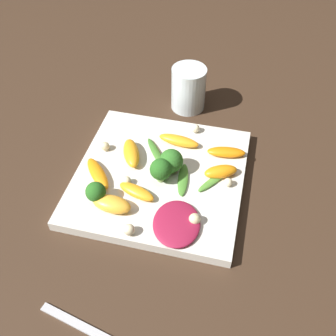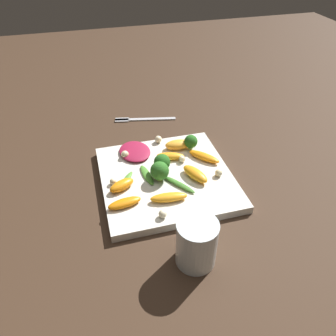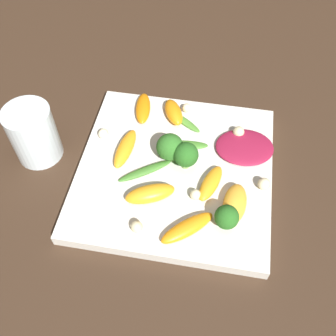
{
  "view_description": "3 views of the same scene",
  "coord_description": "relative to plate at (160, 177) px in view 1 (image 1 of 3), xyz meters",
  "views": [
    {
      "loc": [
        0.12,
        -0.43,
        0.51
      ],
      "look_at": [
        0.01,
        -0.0,
        0.03
      ],
      "focal_mm": 42.0,
      "sensor_mm": 36.0,
      "label": 1
    },
    {
      "loc": [
        0.14,
        0.53,
        0.48
      ],
      "look_at": [
        -0.01,
        -0.01,
        0.03
      ],
      "focal_mm": 35.0,
      "sensor_mm": 36.0,
      "label": 2
    },
    {
      "loc": [
        -0.34,
        -0.05,
        0.48
      ],
      "look_at": [
        -0.01,
        0.01,
        0.03
      ],
      "focal_mm": 42.0,
      "sensor_mm": 36.0,
      "label": 3
    }
  ],
  "objects": [
    {
      "name": "ground_plane",
      "position": [
        0.0,
        0.0,
        -0.01
      ],
      "size": [
        2.4,
        2.4,
        0.0
      ],
      "primitive_type": "plane",
      "color": "#382619"
    },
    {
      "name": "plate",
      "position": [
        0.0,
        0.0,
        0.0
      ],
      "size": [
        0.28,
        0.28,
        0.02
      ],
      "color": "silver",
      "rests_on": "ground_plane"
    },
    {
      "name": "drinking_glass",
      "position": [
        0.01,
        0.21,
        0.04
      ],
      "size": [
        0.07,
        0.07,
        0.09
      ],
      "color": "silver",
      "rests_on": "ground_plane"
    },
    {
      "name": "radicchio_leaf_0",
      "position": [
        0.05,
        -0.1,
        0.01
      ],
      "size": [
        0.08,
        0.1,
        0.01
      ],
      "color": "maroon",
      "rests_on": "plate"
    },
    {
      "name": "orange_segment_0",
      "position": [
        0.02,
        0.08,
        0.02
      ],
      "size": [
        0.08,
        0.03,
        0.02
      ],
      "color": "orange",
      "rests_on": "plate"
    },
    {
      "name": "orange_segment_1",
      "position": [
        -0.1,
        -0.03,
        0.02
      ],
      "size": [
        0.07,
        0.07,
        0.01
      ],
      "color": "orange",
      "rests_on": "plate"
    },
    {
      "name": "orange_segment_2",
      "position": [
        -0.02,
        -0.05,
        0.02
      ],
      "size": [
        0.07,
        0.04,
        0.02
      ],
      "color": "orange",
      "rests_on": "plate"
    },
    {
      "name": "orange_segment_3",
      "position": [
        -0.05,
        -0.09,
        0.02
      ],
      "size": [
        0.07,
        0.04,
        0.02
      ],
      "color": "#FCAD33",
      "rests_on": "plate"
    },
    {
      "name": "orange_segment_4",
      "position": [
        0.1,
        0.07,
        0.02
      ],
      "size": [
        0.07,
        0.03,
        0.01
      ],
      "color": "orange",
      "rests_on": "plate"
    },
    {
      "name": "orange_segment_5",
      "position": [
        0.1,
        0.02,
        0.02
      ],
      "size": [
        0.06,
        0.05,
        0.02
      ],
      "color": "orange",
      "rests_on": "plate"
    },
    {
      "name": "orange_segment_6",
      "position": [
        -0.06,
        0.03,
        0.02
      ],
      "size": [
        0.05,
        0.07,
        0.02
      ],
      "color": "orange",
      "rests_on": "plate"
    },
    {
      "name": "broccoli_floret_0",
      "position": [
        0.02,
        0.01,
        0.03
      ],
      "size": [
        0.04,
        0.04,
        0.04
      ],
      "color": "#84AD5B",
      "rests_on": "plate"
    },
    {
      "name": "broccoli_floret_1",
      "position": [
        0.01,
        -0.01,
        0.03
      ],
      "size": [
        0.04,
        0.04,
        0.04
      ],
      "color": "#7A9E51",
      "rests_on": "plate"
    },
    {
      "name": "broccoli_floret_2",
      "position": [
        -0.08,
        -0.08,
        0.03
      ],
      "size": [
        0.03,
        0.03,
        0.04
      ],
      "color": "#84AD5B",
      "rests_on": "plate"
    },
    {
      "name": "arugula_sprig_0",
      "position": [
        -0.02,
        0.04,
        0.01
      ],
      "size": [
        0.06,
        0.08,
        0.01
      ],
      "color": "#3D7528",
      "rests_on": "plate"
    },
    {
      "name": "arugula_sprig_1",
      "position": [
        0.04,
        -0.01,
        0.01
      ],
      "size": [
        0.03,
        0.07,
        0.01
      ],
      "color": "#47842D",
      "rests_on": "plate"
    },
    {
      "name": "arugula_sprig_2",
      "position": [
        0.09,
        -0.0,
        0.01
      ],
      "size": [
        0.05,
        0.06,
        0.01
      ],
      "color": "#518E33",
      "rests_on": "plate"
    },
    {
      "name": "macadamia_nut_0",
      "position": [
        -0.01,
        -0.13,
        0.02
      ],
      "size": [
        0.02,
        0.02,
        0.02
      ],
      "color": "beige",
      "rests_on": "plate"
    },
    {
      "name": "macadamia_nut_1",
      "position": [
        0.08,
        -0.09,
        0.02
      ],
      "size": [
        0.02,
        0.02,
        0.02
      ],
      "color": "beige",
      "rests_on": "plate"
    },
    {
      "name": "macadamia_nut_2",
      "position": [
        0.04,
        0.12,
        0.02
      ],
      "size": [
        0.02,
        0.02,
        0.02
      ],
      "color": "beige",
      "rests_on": "plate"
    },
    {
      "name": "macadamia_nut_3",
      "position": [
        0.12,
        0.0,
        0.02
      ],
      "size": [
        0.01,
        0.01,
        0.01
      ],
      "color": "beige",
      "rests_on": "plate"
    },
    {
      "name": "macadamia_nut_4",
      "position": [
        -0.05,
        -0.04,
        0.02
      ],
      "size": [
        0.02,
        0.02,
        0.02
      ],
      "color": "beige",
      "rests_on": "plate"
    },
    {
      "name": "macadamia_nut_5",
      "position": [
        -0.11,
        0.03,
        0.02
      ],
      "size": [
        0.02,
        0.02,
        0.02
      ],
      "color": "beige",
      "rests_on": "plate"
    }
  ]
}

